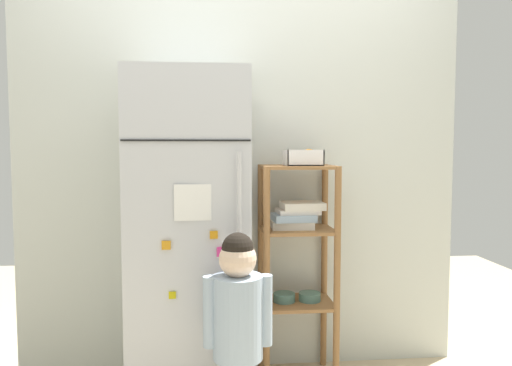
# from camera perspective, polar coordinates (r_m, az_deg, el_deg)

# --- Properties ---
(kitchen_wall_back) EXTENTS (2.55, 0.03, 2.17)m
(kitchen_wall_back) POSITION_cam_1_polar(r_m,az_deg,el_deg) (2.82, -1.75, -0.04)
(kitchen_wall_back) COLOR silver
(kitchen_wall_back) RESTS_ON ground
(refrigerator) EXTENTS (0.59, 0.61, 1.67)m
(refrigerator) POSITION_cam_1_polar(r_m,az_deg,el_deg) (2.54, -7.76, -6.25)
(refrigerator) COLOR silver
(refrigerator) RESTS_ON ground
(child_standing) EXTENTS (0.30, 0.22, 0.93)m
(child_standing) POSITION_cam_1_polar(r_m,az_deg,el_deg) (2.18, -2.14, -15.38)
(child_standing) COLOR #4B5258
(child_standing) RESTS_ON ground
(pantry_shelf_unit) EXTENTS (0.41, 0.33, 1.20)m
(pantry_shelf_unit) POSITION_cam_1_polar(r_m,az_deg,el_deg) (2.72, 4.82, -7.23)
(pantry_shelf_unit) COLOR olive
(pantry_shelf_unit) RESTS_ON ground
(fruit_bin) EXTENTS (0.20, 0.19, 0.09)m
(fruit_bin) POSITION_cam_1_polar(r_m,az_deg,el_deg) (2.65, 5.64, 2.90)
(fruit_bin) COLOR white
(fruit_bin) RESTS_ON pantry_shelf_unit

